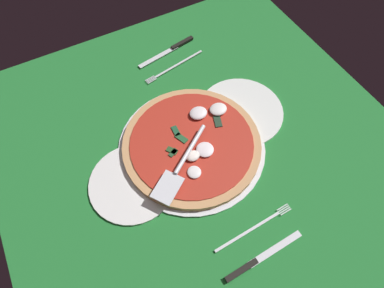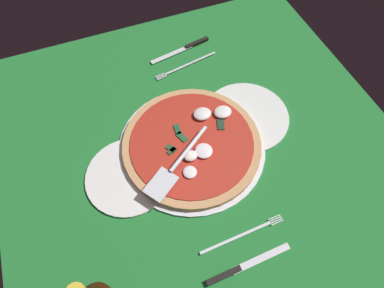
{
  "view_description": "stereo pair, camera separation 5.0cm",
  "coord_description": "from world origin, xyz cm",
  "views": [
    {
      "loc": [
        -22.11,
        -36.37,
        70.47
      ],
      "look_at": [
        -2.47,
        -0.16,
        1.98
      ],
      "focal_mm": 30.28,
      "sensor_mm": 36.0,
      "label": 1
    },
    {
      "loc": [
        -17.54,
        -38.5,
        70.47
      ],
      "look_at": [
        -2.47,
        -0.16,
        1.98
      ],
      "focal_mm": 30.28,
      "sensor_mm": 36.0,
      "label": 2
    }
  ],
  "objects": [
    {
      "name": "checker_pattern",
      "position": [
        -0.0,
        0.0,
        0.05
      ],
      "size": [
        98.84,
        98.84,
        0.1
      ],
      "color": "white",
      "rests_on": "ground_plane"
    },
    {
      "name": "place_setting_far",
      "position": [
        7.29,
        29.91,
        0.46
      ],
      "size": [
        20.34,
        16.43,
        1.4
      ],
      "rotation": [
        0.0,
        0.0,
        3.32
      ],
      "color": "white",
      "rests_on": "ground_plane"
    },
    {
      "name": "pizza_server",
      "position": [
        -8.07,
        -5.12,
        4.52
      ],
      "size": [
        19.7,
        14.81,
        1.0
      ],
      "rotation": [
        0.0,
        0.0,
        3.74
      ],
      "color": "silver",
      "rests_on": "pizza"
    },
    {
      "name": "dinner_plate_right",
      "position": [
        14.36,
        3.33,
        0.6
      ],
      "size": [
        22.54,
        22.54,
        1.0
      ],
      "primitive_type": "cylinder",
      "color": "silver",
      "rests_on": "ground_plane"
    },
    {
      "name": "pizza_pan",
      "position": [
        -2.47,
        -0.16,
        0.54
      ],
      "size": [
        36.71,
        36.71,
        0.88
      ],
      "primitive_type": "cylinder",
      "color": "silver",
      "rests_on": "ground_plane"
    },
    {
      "name": "pizza",
      "position": [
        -2.28,
        -0.1,
        1.92
      ],
      "size": [
        34.33,
        34.33,
        3.18
      ],
      "color": "tan",
      "rests_on": "pizza_pan"
    },
    {
      "name": "place_setting_near",
      "position": [
        -2.11,
        -27.84,
        0.45
      ],
      "size": [
        21.29,
        13.58,
        1.4
      ],
      "rotation": [
        0.0,
        0.0,
        0.03
      ],
      "color": "white",
      "rests_on": "ground_plane"
    },
    {
      "name": "ground_plane",
      "position": [
        0.0,
        0.0,
        -0.4
      ],
      "size": [
        98.84,
        98.84,
        0.8
      ],
      "primitive_type": "cube",
      "color": "#206F2D"
    },
    {
      "name": "dinner_plate_left",
      "position": [
        -19.42,
        -2.21,
        0.6
      ],
      "size": [
        20.5,
        20.5,
        1.0
      ],
      "primitive_type": "cylinder",
      "color": "silver",
      "rests_on": "ground_plane"
    }
  ]
}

